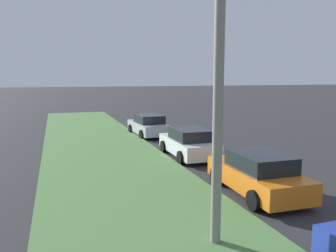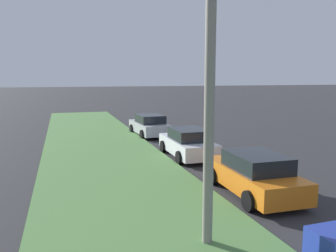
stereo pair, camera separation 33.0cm
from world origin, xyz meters
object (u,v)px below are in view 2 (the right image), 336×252
at_px(parked_car_white, 188,143).
at_px(parked_car_silver, 149,125).
at_px(streetlight, 223,61).
at_px(parked_car_orange, 254,174).

relative_size(parked_car_white, parked_car_silver, 0.98).
height_order(parked_car_white, parked_car_silver, same).
height_order(parked_car_white, streetlight, streetlight).
bearing_deg(streetlight, parked_car_silver, -8.17).
relative_size(parked_car_silver, streetlight, 0.59).
xyz_separation_m(parked_car_white, streetlight, (-8.71, 2.49, 3.67)).
bearing_deg(parked_car_silver, parked_car_white, 179.09).
distance_m(parked_car_white, parked_car_silver, 6.77).
bearing_deg(parked_car_orange, parked_car_white, 3.25).
xyz_separation_m(parked_car_white, parked_car_silver, (6.77, 0.27, 0.00)).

